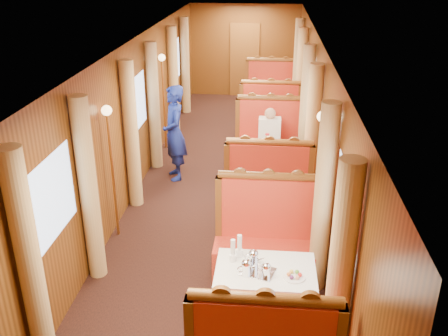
# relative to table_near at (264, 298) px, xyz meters

# --- Properties ---
(floor) EXTENTS (3.00, 12.00, 0.01)m
(floor) POSITION_rel_table_near_xyz_m (-0.75, 3.50, -0.38)
(floor) COLOR black
(floor) RESTS_ON ground
(ceiling) EXTENTS (3.00, 12.00, 0.01)m
(ceiling) POSITION_rel_table_near_xyz_m (-0.75, 3.50, 2.12)
(ceiling) COLOR silver
(ceiling) RESTS_ON wall_left
(wall_far) EXTENTS (3.00, 0.01, 2.50)m
(wall_far) POSITION_rel_table_near_xyz_m (-0.75, 9.50, 0.88)
(wall_far) COLOR brown
(wall_far) RESTS_ON floor
(wall_left) EXTENTS (0.01, 12.00, 2.50)m
(wall_left) POSITION_rel_table_near_xyz_m (-2.25, 3.50, 0.88)
(wall_left) COLOR brown
(wall_left) RESTS_ON floor
(wall_right) EXTENTS (0.01, 12.00, 2.50)m
(wall_right) POSITION_rel_table_near_xyz_m (0.75, 3.50, 0.88)
(wall_right) COLOR brown
(wall_right) RESTS_ON floor
(doorway_far) EXTENTS (0.80, 0.04, 2.00)m
(doorway_far) POSITION_rel_table_near_xyz_m (-0.75, 9.47, 0.62)
(doorway_far) COLOR brown
(doorway_far) RESTS_ON floor
(table_near) EXTENTS (1.05, 0.72, 0.75)m
(table_near) POSITION_rel_table_near_xyz_m (0.00, 0.00, 0.00)
(table_near) COLOR white
(table_near) RESTS_ON floor
(banquette_near_aft) EXTENTS (1.30, 0.55, 1.34)m
(banquette_near_aft) POSITION_rel_table_near_xyz_m (0.00, 1.01, 0.05)
(banquette_near_aft) COLOR red
(banquette_near_aft) RESTS_ON floor
(table_mid) EXTENTS (1.05, 0.72, 0.75)m
(table_mid) POSITION_rel_table_near_xyz_m (0.00, 3.50, 0.00)
(table_mid) COLOR white
(table_mid) RESTS_ON floor
(banquette_mid_fwd) EXTENTS (1.30, 0.55, 1.34)m
(banquette_mid_fwd) POSITION_rel_table_near_xyz_m (0.00, 2.49, 0.05)
(banquette_mid_fwd) COLOR red
(banquette_mid_fwd) RESTS_ON floor
(banquette_mid_aft) EXTENTS (1.30, 0.55, 1.34)m
(banquette_mid_aft) POSITION_rel_table_near_xyz_m (0.00, 4.51, 0.05)
(banquette_mid_aft) COLOR red
(banquette_mid_aft) RESTS_ON floor
(table_far) EXTENTS (1.05, 0.72, 0.75)m
(table_far) POSITION_rel_table_near_xyz_m (0.00, 7.00, 0.00)
(table_far) COLOR white
(table_far) RESTS_ON floor
(banquette_far_fwd) EXTENTS (1.30, 0.55, 1.34)m
(banquette_far_fwd) POSITION_rel_table_near_xyz_m (0.00, 5.99, 0.05)
(banquette_far_fwd) COLOR red
(banquette_far_fwd) RESTS_ON floor
(banquette_far_aft) EXTENTS (1.30, 0.55, 1.34)m
(banquette_far_aft) POSITION_rel_table_near_xyz_m (0.00, 8.01, 0.05)
(banquette_far_aft) COLOR red
(banquette_far_aft) RESTS_ON floor
(tea_tray) EXTENTS (0.40, 0.35, 0.01)m
(tea_tray) POSITION_rel_table_near_xyz_m (-0.08, -0.06, 0.38)
(tea_tray) COLOR silver
(tea_tray) RESTS_ON table_near
(teapot_left) EXTENTS (0.22, 0.19, 0.15)m
(teapot_left) POSITION_rel_table_near_xyz_m (-0.20, -0.13, 0.45)
(teapot_left) COLOR silver
(teapot_left) RESTS_ON tea_tray
(teapot_right) EXTENTS (0.18, 0.15, 0.13)m
(teapot_right) POSITION_rel_table_near_xyz_m (0.00, -0.14, 0.44)
(teapot_right) COLOR silver
(teapot_right) RESTS_ON tea_tray
(teapot_back) EXTENTS (0.20, 0.17, 0.14)m
(teapot_back) POSITION_rel_table_near_xyz_m (-0.13, 0.06, 0.45)
(teapot_back) COLOR silver
(teapot_back) RESTS_ON tea_tray
(fruit_plate) EXTENTS (0.23, 0.23, 0.05)m
(fruit_plate) POSITION_rel_table_near_xyz_m (0.29, -0.12, 0.39)
(fruit_plate) COLOR white
(fruit_plate) RESTS_ON table_near
(cup_inboard) EXTENTS (0.08, 0.08, 0.26)m
(cup_inboard) POSITION_rel_table_near_xyz_m (-0.35, 0.12, 0.48)
(cup_inboard) COLOR white
(cup_inboard) RESTS_ON table_near
(cup_outboard) EXTENTS (0.08, 0.08, 0.26)m
(cup_outboard) POSITION_rel_table_near_xyz_m (-0.29, 0.22, 0.48)
(cup_outboard) COLOR white
(cup_outboard) RESTS_ON table_near
(rose_vase_mid) EXTENTS (0.06, 0.06, 0.36)m
(rose_vase_mid) POSITION_rel_table_near_xyz_m (-0.04, 3.52, 0.55)
(rose_vase_mid) COLOR silver
(rose_vase_mid) RESTS_ON table_mid
(rose_vase_far) EXTENTS (0.06, 0.06, 0.36)m
(rose_vase_far) POSITION_rel_table_near_xyz_m (-0.03, 6.97, 0.55)
(rose_vase_far) COLOR silver
(rose_vase_far) RESTS_ON table_far
(window_left_near) EXTENTS (0.01, 1.20, 0.90)m
(window_left_near) POSITION_rel_table_near_xyz_m (-2.24, 0.00, 1.07)
(window_left_near) COLOR #96ADCE
(window_left_near) RESTS_ON wall_left
(curtain_left_near_a) EXTENTS (0.22, 0.22, 2.35)m
(curtain_left_near_a) POSITION_rel_table_near_xyz_m (-2.13, -0.78, 0.80)
(curtain_left_near_a) COLOR tan
(curtain_left_near_a) RESTS_ON floor
(curtain_left_near_b) EXTENTS (0.22, 0.22, 2.35)m
(curtain_left_near_b) POSITION_rel_table_near_xyz_m (-2.13, 0.78, 0.80)
(curtain_left_near_b) COLOR tan
(curtain_left_near_b) RESTS_ON floor
(window_right_near) EXTENTS (0.01, 1.20, 0.90)m
(window_right_near) POSITION_rel_table_near_xyz_m (0.74, 0.00, 1.07)
(window_right_near) COLOR #96ADCE
(window_right_near) RESTS_ON wall_right
(curtain_right_near_a) EXTENTS (0.22, 0.22, 2.35)m
(curtain_right_near_a) POSITION_rel_table_near_xyz_m (0.63, -0.78, 0.80)
(curtain_right_near_a) COLOR tan
(curtain_right_near_a) RESTS_ON floor
(curtain_right_near_b) EXTENTS (0.22, 0.22, 2.35)m
(curtain_right_near_b) POSITION_rel_table_near_xyz_m (0.63, 0.78, 0.80)
(curtain_right_near_b) COLOR tan
(curtain_right_near_b) RESTS_ON floor
(window_left_mid) EXTENTS (0.01, 1.20, 0.90)m
(window_left_mid) POSITION_rel_table_near_xyz_m (-2.24, 3.50, 1.07)
(window_left_mid) COLOR #96ADCE
(window_left_mid) RESTS_ON wall_left
(curtain_left_mid_a) EXTENTS (0.22, 0.22, 2.35)m
(curtain_left_mid_a) POSITION_rel_table_near_xyz_m (-2.13, 2.72, 0.80)
(curtain_left_mid_a) COLOR tan
(curtain_left_mid_a) RESTS_ON floor
(curtain_left_mid_b) EXTENTS (0.22, 0.22, 2.35)m
(curtain_left_mid_b) POSITION_rel_table_near_xyz_m (-2.13, 4.28, 0.80)
(curtain_left_mid_b) COLOR tan
(curtain_left_mid_b) RESTS_ON floor
(window_right_mid) EXTENTS (0.01, 1.20, 0.90)m
(window_right_mid) POSITION_rel_table_near_xyz_m (0.74, 3.50, 1.07)
(window_right_mid) COLOR #96ADCE
(window_right_mid) RESTS_ON wall_right
(curtain_right_mid_a) EXTENTS (0.22, 0.22, 2.35)m
(curtain_right_mid_a) POSITION_rel_table_near_xyz_m (0.63, 2.72, 0.80)
(curtain_right_mid_a) COLOR tan
(curtain_right_mid_a) RESTS_ON floor
(curtain_right_mid_b) EXTENTS (0.22, 0.22, 2.35)m
(curtain_right_mid_b) POSITION_rel_table_near_xyz_m (0.63, 4.28, 0.80)
(curtain_right_mid_b) COLOR tan
(curtain_right_mid_b) RESTS_ON floor
(window_left_far) EXTENTS (0.01, 1.20, 0.90)m
(window_left_far) POSITION_rel_table_near_xyz_m (-2.24, 7.00, 1.07)
(window_left_far) COLOR #96ADCE
(window_left_far) RESTS_ON wall_left
(curtain_left_far_a) EXTENTS (0.22, 0.22, 2.35)m
(curtain_left_far_a) POSITION_rel_table_near_xyz_m (-2.13, 6.22, 0.80)
(curtain_left_far_a) COLOR tan
(curtain_left_far_a) RESTS_ON floor
(curtain_left_far_b) EXTENTS (0.22, 0.22, 2.35)m
(curtain_left_far_b) POSITION_rel_table_near_xyz_m (-2.13, 7.78, 0.80)
(curtain_left_far_b) COLOR tan
(curtain_left_far_b) RESTS_ON floor
(window_right_far) EXTENTS (0.01, 1.20, 0.90)m
(window_right_far) POSITION_rel_table_near_xyz_m (0.74, 7.00, 1.07)
(window_right_far) COLOR #96ADCE
(window_right_far) RESTS_ON wall_right
(curtain_right_far_a) EXTENTS (0.22, 0.22, 2.35)m
(curtain_right_far_a) POSITION_rel_table_near_xyz_m (0.63, 6.22, 0.80)
(curtain_right_far_a) COLOR tan
(curtain_right_far_a) RESTS_ON floor
(curtain_right_far_b) EXTENTS (0.22, 0.22, 2.35)m
(curtain_right_far_b) POSITION_rel_table_near_xyz_m (0.63, 7.78, 0.80)
(curtain_right_far_b) COLOR tan
(curtain_right_far_b) RESTS_ON floor
(sconce_left_fore) EXTENTS (0.14, 0.14, 1.95)m
(sconce_left_fore) POSITION_rel_table_near_xyz_m (-2.15, 1.75, 1.01)
(sconce_left_fore) COLOR #BF8C3F
(sconce_left_fore) RESTS_ON floor
(sconce_right_fore) EXTENTS (0.14, 0.14, 1.95)m
(sconce_right_fore) POSITION_rel_table_near_xyz_m (0.65, 1.75, 1.01)
(sconce_right_fore) COLOR #BF8C3F
(sconce_right_fore) RESTS_ON floor
(sconce_left_aft) EXTENTS (0.14, 0.14, 1.95)m
(sconce_left_aft) POSITION_rel_table_near_xyz_m (-2.15, 5.25, 1.01)
(sconce_left_aft) COLOR #BF8C3F
(sconce_left_aft) RESTS_ON floor
(sconce_right_aft) EXTENTS (0.14, 0.14, 1.95)m
(sconce_right_aft) POSITION_rel_table_near_xyz_m (0.65, 5.25, 1.01)
(sconce_right_aft) COLOR #BF8C3F
(sconce_right_aft) RESTS_ON floor
(steward) EXTENTS (0.60, 0.72, 1.70)m
(steward) POSITION_rel_table_near_xyz_m (-1.67, 3.79, 0.48)
(steward) COLOR navy
(steward) RESTS_ON floor
(passenger) EXTENTS (0.40, 0.44, 0.76)m
(passenger) POSITION_rel_table_near_xyz_m (-0.00, 4.24, 0.37)
(passenger) COLOR beige
(passenger) RESTS_ON banquette_mid_aft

